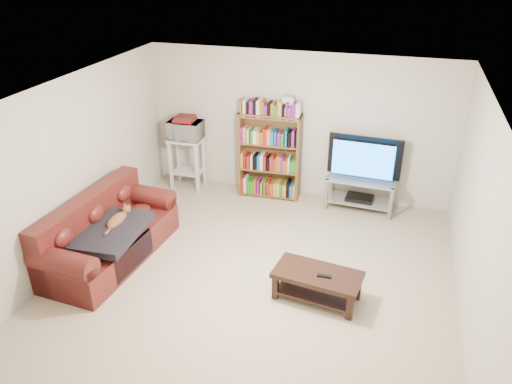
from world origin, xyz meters
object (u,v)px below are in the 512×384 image
(sofa, at_px, (106,237))
(bookshelf, at_px, (270,155))
(coffee_table, at_px, (317,281))
(tv_stand, at_px, (360,188))

(sofa, xyz_separation_m, bookshelf, (1.64, 2.42, 0.43))
(bookshelf, bearing_deg, coffee_table, -65.48)
(coffee_table, height_order, bookshelf, bookshelf)
(coffee_table, bearing_deg, tv_stand, 92.06)
(tv_stand, bearing_deg, sofa, -139.80)
(sofa, distance_m, coffee_table, 2.90)
(coffee_table, xyz_separation_m, bookshelf, (-1.26, 2.50, 0.49))
(coffee_table, bearing_deg, sofa, -173.64)
(sofa, bearing_deg, bookshelf, 60.28)
(bookshelf, bearing_deg, sofa, -126.41)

